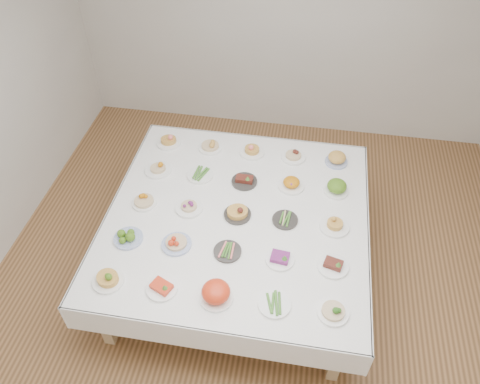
% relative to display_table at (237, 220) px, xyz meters
% --- Properties ---
extents(room_envelope, '(5.02, 5.02, 2.81)m').
position_rel_display_table_xyz_m(room_envelope, '(0.19, -0.12, 1.15)').
color(room_envelope, '#9C6C41').
rests_on(room_envelope, ground).
extents(display_table, '(2.25, 2.25, 0.75)m').
position_rel_display_table_xyz_m(display_table, '(0.00, 0.00, 0.00)').
color(display_table, white).
rests_on(display_table, ground).
extents(dish_0, '(0.24, 0.24, 0.14)m').
position_rel_display_table_xyz_m(dish_0, '(-0.84, -0.84, 0.13)').
color(dish_0, white).
rests_on(dish_0, display_table).
extents(dish_1, '(0.23, 0.23, 0.10)m').
position_rel_display_table_xyz_m(dish_1, '(-0.42, -0.84, 0.11)').
color(dish_1, white).
rests_on(dish_1, display_table).
extents(dish_2, '(0.28, 0.28, 0.16)m').
position_rel_display_table_xyz_m(dish_2, '(-0.01, -0.85, 0.14)').
color(dish_2, white).
rests_on(dish_2, display_table).
extents(dish_3, '(0.24, 0.24, 0.06)m').
position_rel_display_table_xyz_m(dish_3, '(0.42, -0.84, 0.09)').
color(dish_3, white).
rests_on(dish_3, display_table).
extents(dish_4, '(0.23, 0.23, 0.13)m').
position_rel_display_table_xyz_m(dish_4, '(0.84, -0.83, 0.13)').
color(dish_4, white).
rests_on(dish_4, display_table).
extents(dish_5, '(0.24, 0.24, 0.11)m').
position_rel_display_table_xyz_m(dish_5, '(-0.83, -0.42, 0.12)').
color(dish_5, '#4C66B2').
rests_on(dish_5, display_table).
extents(dish_6, '(0.25, 0.25, 0.14)m').
position_rel_display_table_xyz_m(dish_6, '(-0.43, -0.41, 0.13)').
color(dish_6, '#4C66B2').
rests_on(dish_6, display_table).
extents(dish_7, '(0.22, 0.22, 0.05)m').
position_rel_display_table_xyz_m(dish_7, '(-0.01, -0.42, 0.09)').
color(dish_7, '#2F2D2A').
rests_on(dish_7, display_table).
extents(dish_8, '(0.23, 0.23, 0.10)m').
position_rel_display_table_xyz_m(dish_8, '(0.42, -0.43, 0.11)').
color(dish_8, white).
rests_on(dish_8, display_table).
extents(dish_9, '(0.24, 0.24, 0.10)m').
position_rel_display_table_xyz_m(dish_9, '(0.83, -0.42, 0.11)').
color(dish_9, white).
rests_on(dish_9, display_table).
extents(dish_10, '(0.21, 0.21, 0.12)m').
position_rel_display_table_xyz_m(dish_10, '(-0.83, -0.01, 0.12)').
color(dish_10, white).
rests_on(dish_10, display_table).
extents(dish_11, '(0.24, 0.24, 0.11)m').
position_rel_display_table_xyz_m(dish_11, '(-0.42, -0.00, 0.11)').
color(dish_11, white).
rests_on(dish_11, display_table).
extents(dish_12, '(0.24, 0.24, 0.15)m').
position_rel_display_table_xyz_m(dish_12, '(0.00, -0.01, 0.13)').
color(dish_12, '#2F2D2A').
rests_on(dish_12, display_table).
extents(dish_13, '(0.22, 0.22, 0.05)m').
position_rel_display_table_xyz_m(dish_13, '(0.41, -0.00, 0.08)').
color(dish_13, '#2F2D2A').
rests_on(dish_13, display_table).
extents(dish_14, '(0.25, 0.25, 0.13)m').
position_rel_display_table_xyz_m(dish_14, '(0.83, -0.01, 0.12)').
color(dish_14, white).
rests_on(dish_14, display_table).
extents(dish_15, '(0.25, 0.25, 0.13)m').
position_rel_display_table_xyz_m(dish_15, '(-0.83, 0.43, 0.13)').
color(dish_15, white).
rests_on(dish_15, display_table).
extents(dish_16, '(0.26, 0.24, 0.06)m').
position_rel_display_table_xyz_m(dish_16, '(-0.43, 0.43, 0.09)').
color(dish_16, white).
rests_on(dish_16, display_table).
extents(dish_17, '(0.23, 0.23, 0.10)m').
position_rel_display_table_xyz_m(dish_17, '(-0.00, 0.41, 0.10)').
color(dish_17, '#2F2D2A').
rests_on(dish_17, display_table).
extents(dish_18, '(0.24, 0.24, 0.14)m').
position_rel_display_table_xyz_m(dish_18, '(0.43, 0.42, 0.13)').
color(dish_18, white).
rests_on(dish_18, display_table).
extents(dish_19, '(0.22, 0.22, 0.14)m').
position_rel_display_table_xyz_m(dish_19, '(0.83, 0.43, 0.13)').
color(dish_19, white).
rests_on(dish_19, display_table).
extents(dish_20, '(0.24, 0.24, 0.14)m').
position_rel_display_table_xyz_m(dish_20, '(-0.85, 0.84, 0.13)').
color(dish_20, white).
rests_on(dish_20, display_table).
extents(dish_21, '(0.23, 0.23, 0.13)m').
position_rel_display_table_xyz_m(dish_21, '(-0.42, 0.84, 0.13)').
color(dish_21, white).
rests_on(dish_21, display_table).
extents(dish_22, '(0.24, 0.24, 0.12)m').
position_rel_display_table_xyz_m(dish_22, '(0.00, 0.84, 0.12)').
color(dish_22, white).
rests_on(dish_22, display_table).
extents(dish_23, '(0.24, 0.24, 0.12)m').
position_rel_display_table_xyz_m(dish_23, '(0.41, 0.83, 0.12)').
color(dish_23, white).
rests_on(dish_23, display_table).
extents(dish_24, '(0.21, 0.21, 0.12)m').
position_rel_display_table_xyz_m(dish_24, '(0.83, 0.83, 0.12)').
color(dish_24, '#4C66B2').
rests_on(dish_24, display_table).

